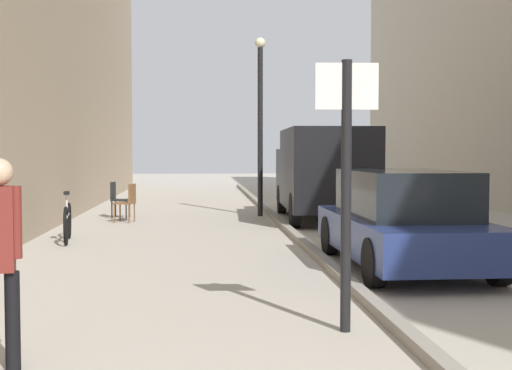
# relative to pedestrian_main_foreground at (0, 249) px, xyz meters

# --- Properties ---
(ground_plane) EXTENTS (80.00, 80.00, 0.00)m
(ground_plane) POSITION_rel_pedestrian_main_foreground_xyz_m (1.87, 8.30, -0.97)
(ground_plane) COLOR #A8A093
(kerb_strip) EXTENTS (0.16, 40.00, 0.12)m
(kerb_strip) POSITION_rel_pedestrian_main_foreground_xyz_m (3.45, 8.30, -0.91)
(kerb_strip) COLOR gray
(kerb_strip) RESTS_ON ground_plane
(pedestrian_main_foreground) EXTENTS (0.33, 0.22, 1.68)m
(pedestrian_main_foreground) POSITION_rel_pedestrian_main_foreground_xyz_m (0.00, 0.00, 0.00)
(pedestrian_main_foreground) COLOR black
(pedestrian_main_foreground) RESTS_ON ground_plane
(delivery_van) EXTENTS (2.19, 5.27, 2.29)m
(delivery_van) POSITION_rel_pedestrian_main_foreground_xyz_m (4.68, 11.63, 0.26)
(delivery_van) COLOR black
(delivery_van) RESTS_ON ground_plane
(parked_car) EXTENTS (1.87, 4.22, 1.45)m
(parked_car) POSITION_rel_pedestrian_main_foreground_xyz_m (4.58, 4.45, -0.26)
(parked_car) COLOR navy
(parked_car) RESTS_ON ground_plane
(street_sign_post) EXTENTS (0.60, 0.10, 2.60)m
(street_sign_post) POSITION_rel_pedestrian_main_foreground_xyz_m (2.95, 0.96, 0.57)
(street_sign_post) COLOR black
(street_sign_post) RESTS_ON ground_plane
(lamp_post) EXTENTS (0.28, 0.28, 4.76)m
(lamp_post) POSITION_rel_pedestrian_main_foreground_xyz_m (3.17, 12.79, 1.75)
(lamp_post) COLOR black
(lamp_post) RESTS_ON ground_plane
(bicycle_leaning) EXTENTS (0.29, 1.76, 0.98)m
(bicycle_leaning) POSITION_rel_pedestrian_main_foreground_xyz_m (-0.98, 7.85, -0.59)
(bicycle_leaning) COLOR black
(bicycle_leaning) RESTS_ON ground_plane
(cafe_chair_near_window) EXTENTS (0.54, 0.54, 0.94)m
(cafe_chair_near_window) POSITION_rel_pedestrian_main_foreground_xyz_m (-0.21, 11.44, -0.43)
(cafe_chair_near_window) COLOR brown
(cafe_chair_near_window) RESTS_ON ground_plane
(cafe_chair_by_doorway) EXTENTS (0.49, 0.49, 0.94)m
(cafe_chair_by_doorway) POSITION_rel_pedestrian_main_foreground_xyz_m (-0.59, 12.55, -0.43)
(cafe_chair_by_doorway) COLOR black
(cafe_chair_by_doorway) RESTS_ON ground_plane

